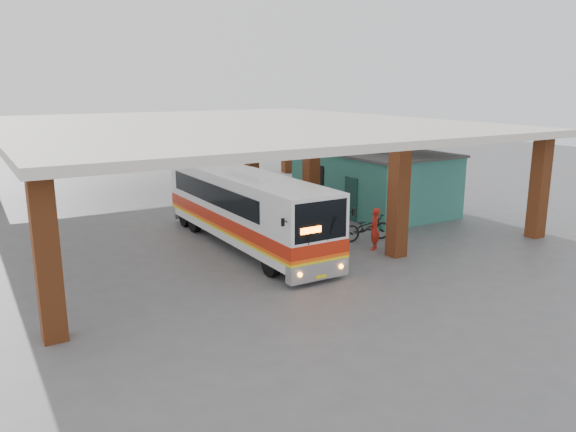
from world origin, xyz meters
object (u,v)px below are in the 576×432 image
(motorcycle, at_px, (367,227))
(pedestrian, at_px, (374,229))
(coach_bus, at_px, (246,208))
(red_chair, at_px, (280,193))

(motorcycle, xyz_separation_m, pedestrian, (-0.56, -1.18, 0.27))
(coach_bus, distance_m, motorcycle, 5.19)
(motorcycle, distance_m, red_chair, 9.28)
(coach_bus, height_order, red_chair, coach_bus)
(motorcycle, height_order, red_chair, motorcycle)
(pedestrian, bearing_deg, motorcycle, -155.99)
(coach_bus, distance_m, pedestrian, 5.23)
(motorcycle, relative_size, pedestrian, 1.30)
(coach_bus, xyz_separation_m, red_chair, (5.83, 7.32, -1.20))
(motorcycle, distance_m, pedestrian, 1.34)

